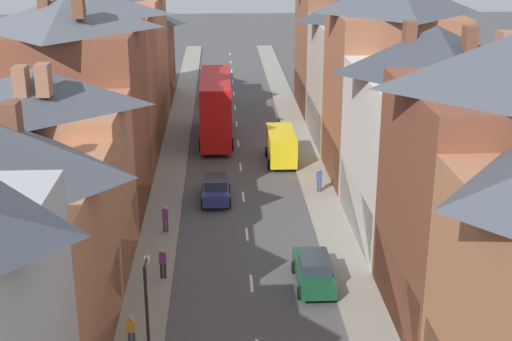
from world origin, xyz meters
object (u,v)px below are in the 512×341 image
delivery_van (281,145)px  pedestrian_far_left (165,217)px  car_parked_left_a (217,75)px  street_lamp (148,319)px  pedestrian_mid_right (163,262)px  car_near_silver (314,270)px  double_decker_bus_lead (216,107)px  pedestrian_mid_left (131,330)px  car_near_blue (216,189)px  car_parked_right_a (216,94)px  pedestrian_far_right (319,179)px

delivery_van → pedestrian_far_left: 14.96m
car_parked_left_a → street_lamp: street_lamp is taller
pedestrian_mid_right → pedestrian_far_left: 5.73m
pedestrian_far_left → street_lamp: 15.05m
car_near_silver → car_parked_left_a: bearing=95.8°
double_decker_bus_lead → car_near_silver: (4.91, -25.63, -1.98)m
delivery_van → pedestrian_mid_left: delivery_van is taller
double_decker_bus_lead → pedestrian_far_left: bearing=-98.7°
street_lamp → car_near_blue: bearing=83.0°
street_lamp → pedestrian_mid_left: bearing=110.6°
car_near_silver → street_lamp: (-7.35, -8.24, 2.40)m
car_near_silver → delivery_van: (0.00, 19.39, 0.50)m
car_parked_left_a → pedestrian_mid_left: bearing=-93.8°
car_parked_left_a → double_decker_bus_lead: bearing=-90.0°
double_decker_bus_lead → pedestrian_mid_right: size_ratio=6.71×
pedestrian_mid_right → pedestrian_far_left: size_ratio=1.00×
car_parked_right_a → delivery_van: bearing=-75.8°
car_near_silver → pedestrian_far_left: size_ratio=2.71×
double_decker_bus_lead → pedestrian_far_right: bearing=-61.9°
street_lamp → double_decker_bus_lead: bearing=85.9°
car_parked_right_a → pedestrian_far_left: 32.27m
car_parked_right_a → pedestrian_mid_left: size_ratio=2.54×
car_near_blue → street_lamp: (-2.45, -19.96, 2.39)m
pedestrian_far_left → car_near_blue: bearing=60.1°
pedestrian_mid_left → car_parked_right_a: bearing=85.5°
car_parked_left_a → pedestrian_far_right: 35.91m
delivery_van → pedestrian_mid_right: delivery_van is taller
car_near_blue → car_parked_right_a: 27.06m
car_near_silver → street_lamp: bearing=-131.7°
pedestrian_far_right → street_lamp: street_lamp is taller
pedestrian_mid_left → pedestrian_far_right: (10.40, 18.10, 0.00)m
delivery_van → pedestrian_far_left: (-7.82, -12.76, -0.30)m
car_parked_right_a → pedestrian_far_right: bearing=-75.2°
car_near_blue → car_near_silver: size_ratio=0.96×
delivery_van → pedestrian_far_left: delivery_van is taller
double_decker_bus_lead → street_lamp: (-2.44, -33.87, 0.43)m
car_parked_left_a → street_lamp: bearing=-92.5°
pedestrian_mid_left → street_lamp: 3.74m
car_near_silver → delivery_van: 19.40m
car_near_silver → car_parked_right_a: size_ratio=1.07×
pedestrian_far_left → car_near_silver: bearing=-40.3°
car_parked_left_a → pedestrian_far_right: size_ratio=2.57×
double_decker_bus_lead → car_near_silver: size_ratio=2.47×
car_parked_right_a → street_lamp: bearing=-93.0°
double_decker_bus_lead → pedestrian_mid_right: bearing=-96.1°
car_parked_left_a → car_parked_right_a: bearing=-90.0°
double_decker_bus_lead → car_near_blue: (0.01, -13.91, -1.97)m
pedestrian_mid_right → pedestrian_far_left: (-0.27, 5.72, 0.00)m
double_decker_bus_lead → car_parked_left_a: size_ratio=2.61×
car_near_blue → car_near_silver: bearing=-67.3°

